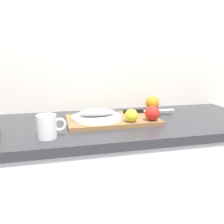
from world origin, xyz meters
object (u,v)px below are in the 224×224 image
at_px(cutting_board, 112,120).
at_px(white_plate, 97,117).
at_px(fish_fillet, 97,112).
at_px(lemon_0, 131,115).
at_px(coffee_mug_0, 48,126).
at_px(chef_knife, 143,111).

height_order(cutting_board, white_plate, white_plate).
height_order(white_plate, fish_fillet, fish_fillet).
height_order(lemon_0, coffee_mug_0, coffee_mug_0).
relative_size(chef_knife, lemon_0, 4.65).
relative_size(cutting_board, lemon_0, 7.21).
bearing_deg(coffee_mug_0, chef_knife, 26.78).
distance_m(lemon_0, coffee_mug_0, 0.39).
relative_size(cutting_board, fish_fillet, 2.42).
xyz_separation_m(white_plate, fish_fillet, (0.00, 0.00, 0.03)).
bearing_deg(cutting_board, coffee_mug_0, -149.84).
distance_m(cutting_board, lemon_0, 0.13).
bearing_deg(white_plate, lemon_0, -33.32).
relative_size(fish_fillet, coffee_mug_0, 1.57).
distance_m(chef_knife, lemon_0, 0.21).
bearing_deg(coffee_mug_0, cutting_board, 30.16).
height_order(white_plate, chef_knife, chef_knife).
relative_size(lemon_0, coffee_mug_0, 0.53).
bearing_deg(fish_fillet, chef_knife, 15.22).
bearing_deg(chef_knife, white_plate, -161.50).
relative_size(white_plate, lemon_0, 3.96).
xyz_separation_m(chef_knife, lemon_0, (-0.12, -0.17, 0.02)).
bearing_deg(cutting_board, chef_knife, 20.86).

